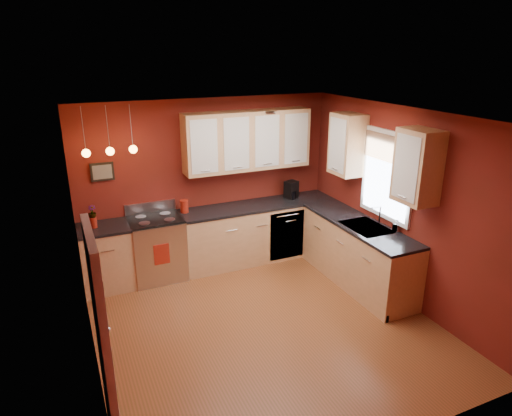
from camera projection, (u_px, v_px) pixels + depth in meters
name	position (u px, v px, depth m)	size (l,w,h in m)	color
floor	(264.00, 325.00, 5.74)	(4.20, 4.20, 0.00)	brown
ceiling	(266.00, 116.00, 4.87)	(4.00, 4.20, 0.02)	#EFE2D0
wall_back	(208.00, 183.00, 7.12)	(4.00, 0.02, 2.60)	maroon
wall_front	(381.00, 323.00, 3.50)	(4.00, 0.02, 2.60)	maroon
wall_left	(83.00, 260.00, 4.54)	(0.02, 4.20, 2.60)	maroon
wall_right	(401.00, 206.00, 6.08)	(0.02, 4.20, 2.60)	maroon
base_cabinets_back_left	(107.00, 259.00, 6.51)	(0.70, 0.60, 0.90)	tan
base_cabinets_back_right	(258.00, 232.00, 7.42)	(2.54, 0.60, 0.90)	tan
base_cabinets_right	(357.00, 255.00, 6.63)	(0.60, 2.10, 0.90)	tan
counter_back_left	(103.00, 228.00, 6.35)	(0.70, 0.62, 0.04)	black
counter_back_right	(258.00, 205.00, 7.26)	(2.54, 0.62, 0.04)	black
counter_right	(360.00, 224.00, 6.47)	(0.62, 2.10, 0.04)	black
gas_range	(157.00, 248.00, 6.78)	(0.76, 0.64, 1.11)	silver
dishwasher_front	(287.00, 235.00, 7.31)	(0.60, 0.02, 0.80)	silver
sink	(366.00, 228.00, 6.35)	(0.50, 0.70, 0.33)	gray
window	(387.00, 173.00, 6.20)	(0.06, 1.02, 1.22)	white
door_left_wall	(104.00, 351.00, 3.61)	(0.12, 0.82, 2.05)	white
upper_cabinets_back	(247.00, 140.00, 6.98)	(2.00, 0.35, 0.90)	tan
upper_cabinets_right	(379.00, 154.00, 6.07)	(0.35, 1.95, 0.90)	tan
wall_picture	(102.00, 172.00, 6.39)	(0.32, 0.03, 0.26)	black
pendant_lights	(110.00, 151.00, 6.02)	(0.71, 0.11, 0.66)	gray
red_canister	(184.00, 206.00, 6.86)	(0.13, 0.13, 0.19)	#9F1F11
red_vase	(93.00, 222.00, 6.29)	(0.10, 0.10, 0.15)	#9F1F11
flowers	(92.00, 212.00, 6.24)	(0.11, 0.11, 0.19)	#9F1F11
coffee_maker	(291.00, 190.00, 7.51)	(0.24, 0.24, 0.29)	black
soap_pump	(397.00, 226.00, 6.13)	(0.08, 0.08, 0.18)	silver
dish_towel	(162.00, 254.00, 6.48)	(0.22, 0.02, 0.30)	#9F1F11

